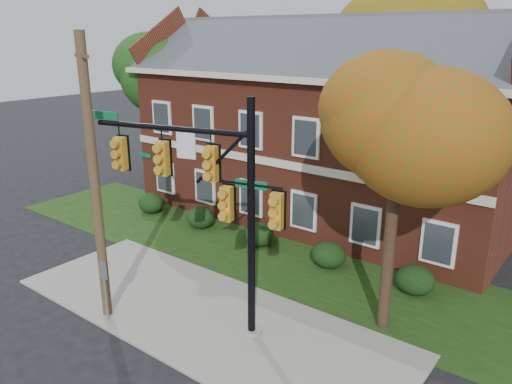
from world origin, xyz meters
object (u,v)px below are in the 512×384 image
Objects in this scene: hedge_far_right at (415,280)px; tree_left_rear at (168,74)px; utility_pole at (95,183)px; sign_post at (104,281)px; apartment_building at (323,118)px; hedge_right at (329,255)px; hedge_far_left at (151,203)px; hedge_center at (258,234)px; tree_near_right at (407,119)px; tree_far_rear at (416,35)px; hedge_left at (200,217)px; traffic_signal at (210,190)px.

tree_left_rear is at bearing 166.11° from hedge_far_right.
utility_pole is 4.22× the size of sign_post.
utility_pole is (9.23, -11.73, -2.12)m from tree_left_rear.
hedge_right is (3.50, -5.25, -4.46)m from apartment_building.
hedge_far_left is 7.00m from hedge_center.
apartment_building is 10.97m from tree_near_right.
tree_left_rear is (-9.73, -1.12, 1.69)m from apartment_building.
apartment_building is 13.43× the size of hedge_center.
tree_far_rear is 22.24m from sign_post.
tree_near_right is (7.22, -8.09, 1.68)m from apartment_building.
hedge_left is 8.55m from sign_post.
hedge_center is at bearing 180.00° from hedge_far_right.
tree_left_rear is at bearing -173.46° from apartment_building.
apartment_building is at bearing 90.00° from traffic_signal.
tree_far_rear reaches higher than hedge_right.
sign_post is (-0.18, -13.08, -3.54)m from apartment_building.
utility_pole is at bearing -165.17° from traffic_signal.
hedge_far_left is at bearing 180.00° from hedge_center.
hedge_far_right is at bearing 0.00° from hedge_left.
hedge_left is at bearing 122.93° from traffic_signal.
hedge_left is 12.68m from tree_near_right.
sign_post reaches higher than hedge_right.
hedge_far_left and hedge_left have the same top height.
tree_far_rear reaches higher than traffic_signal.
hedge_center is 7.59m from traffic_signal.
apartment_building is at bearing 123.67° from hedge_right.
apartment_building is 9.94m from tree_left_rear.
tree_near_right is (14.22, -2.83, 6.14)m from hedge_far_left.
traffic_signal is at bearing -126.35° from hedge_far_right.
apartment_building is 2.09× the size of utility_pole.
tree_near_right reaches higher than hedge_center.
tree_left_rear is at bearing 123.42° from hedge_far_left.
hedge_left is at bearing 108.51° from sign_post.
tree_far_rear is at bearing 69.71° from hedge_left.
hedge_center is at bearing -23.04° from tree_left_rear.
hedge_center is 7.88m from sign_post.
tree_left_rear reaches higher than hedge_far_right.
hedge_right is at bearing 0.00° from hedge_left.
hedge_far_right is 8.31m from traffic_signal.
hedge_center is at bearing 180.00° from hedge_right.
tree_left_rear reaches higher than sign_post.
apartment_building is 12.86m from utility_pole.
tree_far_rear is 1.28× the size of utility_pole.
hedge_left is 0.16× the size of tree_near_right.
utility_pole reaches higher than sign_post.
tree_near_right is at bearing -37.28° from hedge_right.
traffic_signal is at bearing -97.94° from hedge_right.
hedge_right is at bearing -80.64° from tree_far_rear.
utility_pole is at bearing -117.80° from hedge_right.
hedge_far_left is 10.42m from sign_post.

